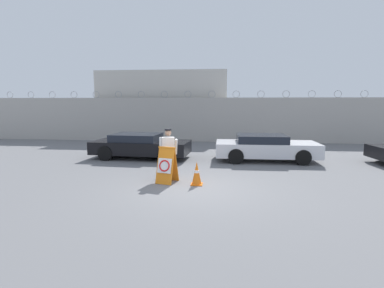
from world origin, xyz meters
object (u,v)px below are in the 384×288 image
(parked_car_rear_sedan, at_px, (265,147))
(traffic_cone_near, at_px, (197,173))
(parked_car_front_coupe, at_px, (140,145))
(security_guard, at_px, (168,151))
(barricade_sign, at_px, (167,165))

(parked_car_rear_sedan, bearing_deg, traffic_cone_near, -122.48)
(parked_car_front_coupe, bearing_deg, traffic_cone_near, -50.54)
(security_guard, xyz_separation_m, traffic_cone_near, (1.06, -0.76, -0.59))
(barricade_sign, relative_size, security_guard, 0.69)
(parked_car_front_coupe, bearing_deg, barricade_sign, -59.52)
(security_guard, height_order, traffic_cone_near, security_guard)
(security_guard, relative_size, traffic_cone_near, 2.28)
(traffic_cone_near, bearing_deg, security_guard, 144.65)
(barricade_sign, xyz_separation_m, traffic_cone_near, (1.01, -0.16, -0.22))
(security_guard, height_order, parked_car_front_coupe, security_guard)
(security_guard, bearing_deg, parked_car_rear_sedan, 28.77)
(security_guard, distance_m, parked_car_front_coupe, 4.15)
(traffic_cone_near, distance_m, parked_car_front_coupe, 5.35)
(barricade_sign, distance_m, security_guard, 0.70)
(traffic_cone_near, relative_size, parked_car_front_coupe, 0.16)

